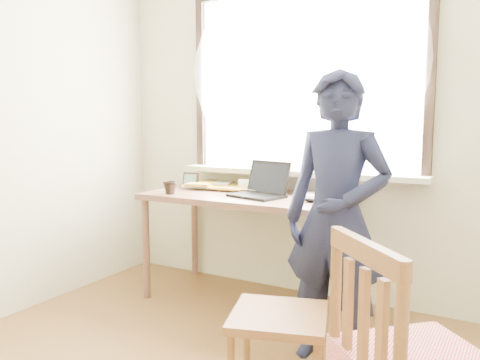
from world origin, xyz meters
The scene contains 12 objects.
room_shell centered at (-0.02, 0.20, 1.64)m, with size 3.52×4.02×2.61m.
desk centered at (-0.47, 1.63, 0.70)m, with size 1.47×0.73×0.79m.
laptop centered at (-0.34, 1.60, 0.84)m, with size 0.42×0.37×0.24m.
mug_white centered at (-0.56, 1.77, 0.83)m, with size 0.11×0.11×0.09m, color white.
mug_dark centered at (-0.96, 1.37, 0.83)m, with size 0.10×0.10×0.09m, color black.
mouse centered at (0.05, 1.53, 0.80)m, with size 0.09×0.06×0.03m, color black.
desk_clutter centered at (-0.75, 1.82, 0.81)m, with size 0.91×0.50×0.06m.
book_a centered at (-0.86, 1.88, 0.80)m, with size 0.19×0.25×0.02m, color white.
book_b centered at (-0.08, 1.87, 0.80)m, with size 0.20×0.27×0.02m, color white.
picture_frame centered at (-1.03, 1.73, 0.84)m, with size 0.14×0.03×0.11m.
work_chair centered at (0.26, 0.58, 0.37)m, with size 0.52×0.51×0.44m.
person centered at (0.35, 1.10, 0.78)m, with size 0.57×0.37×1.57m, color black.
Camera 1 is at (1.09, -1.28, 1.29)m, focal length 35.00 mm.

